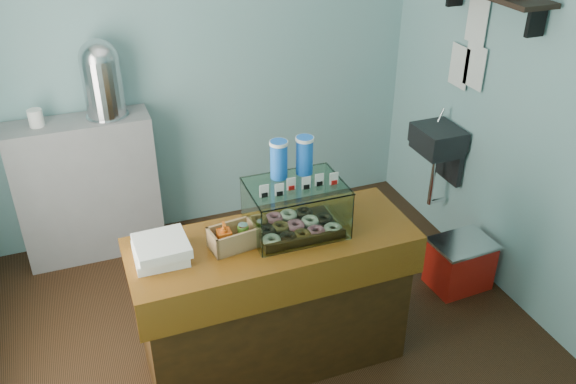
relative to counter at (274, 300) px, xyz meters
name	(u,v)px	position (x,y,z in m)	size (l,w,h in m)	color
ground	(262,331)	(0.00, 0.25, -0.46)	(3.50, 3.50, 0.00)	black
room_shell	(259,83)	(0.03, 0.26, 1.25)	(3.54, 3.04, 2.82)	#7BB3B4
counter	(274,300)	(0.00, 0.00, 0.00)	(1.60, 0.60, 0.90)	#3F220C
back_shelf	(89,189)	(-0.90, 1.57, 0.09)	(1.00, 0.32, 1.10)	gray
display_case	(294,202)	(0.15, 0.06, 0.61)	(0.53, 0.39, 0.51)	#341F0F
condiment_crate	(232,237)	(-0.23, 0.00, 0.50)	(0.27, 0.18, 0.17)	tan
pastry_boxes	(161,250)	(-0.61, 0.04, 0.50)	(0.28, 0.29, 0.11)	white
coffee_urn	(102,77)	(-0.68, 1.59, 0.93)	(0.30, 0.30, 0.55)	silver
red_cooler	(460,263)	(1.48, 0.21, -0.27)	(0.44, 0.34, 0.37)	red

